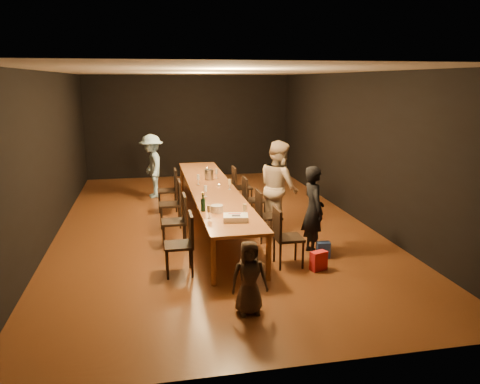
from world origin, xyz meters
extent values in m
plane|color=#3E1E0F|center=(0.00, 0.00, 0.00)|extent=(10.00, 10.00, 0.00)
cube|color=black|center=(0.00, 5.00, 1.50)|extent=(6.00, 0.04, 3.00)
cube|color=black|center=(0.00, -5.00, 1.50)|extent=(6.00, 0.04, 3.00)
cube|color=black|center=(-3.00, 0.00, 1.50)|extent=(0.04, 10.00, 3.00)
cube|color=black|center=(3.00, 0.00, 1.50)|extent=(0.04, 10.00, 3.00)
cube|color=silver|center=(0.00, 0.00, 3.00)|extent=(6.00, 10.00, 0.04)
cube|color=#93592A|center=(0.00, 0.00, 0.72)|extent=(0.90, 6.00, 0.05)
cylinder|color=#93592A|center=(-0.40, -2.90, 0.35)|extent=(0.08, 0.08, 0.70)
cylinder|color=#93592A|center=(0.40, -2.90, 0.35)|extent=(0.08, 0.08, 0.70)
cylinder|color=#93592A|center=(-0.40, 2.90, 0.35)|extent=(0.08, 0.08, 0.70)
cylinder|color=#93592A|center=(0.40, 2.90, 0.35)|extent=(0.08, 0.08, 0.70)
imported|color=black|center=(1.40, -1.97, 0.75)|extent=(0.37, 0.55, 1.49)
imported|color=#C9AF96|center=(1.15, -0.78, 0.88)|extent=(0.80, 0.95, 1.76)
imported|color=#95C5E7|center=(-1.15, 2.53, 0.78)|extent=(0.72, 1.08, 1.56)
imported|color=#3E2E23|center=(-0.08, -3.79, 0.47)|extent=(0.46, 0.30, 0.94)
cube|color=red|center=(1.25, -2.68, 0.15)|extent=(0.28, 0.21, 0.30)
cube|color=#284CB0|center=(1.51, -2.20, 0.13)|extent=(0.23, 0.17, 0.27)
cube|color=white|center=(0.03, -2.29, 0.79)|extent=(0.42, 0.36, 0.09)
cube|color=black|center=(0.03, -2.32, 0.84)|extent=(0.14, 0.12, 0.00)
cube|color=red|center=(0.03, -2.21, 0.84)|extent=(0.19, 0.06, 0.00)
cylinder|color=silver|center=(-0.18, -1.77, 0.81)|extent=(0.26, 0.26, 0.11)
cylinder|color=#B2B3B7|center=(0.04, 0.85, 0.86)|extent=(0.25, 0.25, 0.21)
cylinder|color=#B2B7B2|center=(0.15, -2.39, 0.77)|extent=(0.05, 0.05, 0.03)
cylinder|color=#B2B7B2|center=(0.15, 0.13, 0.77)|extent=(0.05, 0.05, 0.03)
cylinder|color=#B2B7B2|center=(0.15, 2.06, 0.77)|extent=(0.05, 0.05, 0.03)
camera|label=1|loc=(-1.24, -9.01, 2.83)|focal=35.00mm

